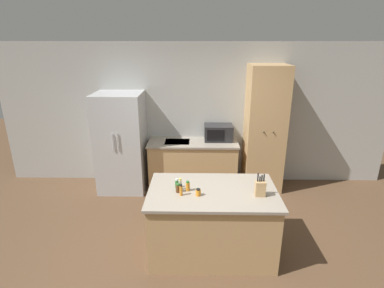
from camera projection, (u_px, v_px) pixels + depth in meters
The scene contains 14 objects.
ground_plane at pixel (193, 258), 3.79m from camera, with size 14.00×14.00×0.00m, color brown.
wall_back at pixel (195, 115), 5.56m from camera, with size 7.20×0.06×2.60m.
refrigerator at pixel (121, 143), 5.35m from camera, with size 0.82×0.76×1.77m.
back_counter at pixel (193, 164), 5.54m from camera, with size 1.62×0.63×0.88m.
pantry_cabinet at pixel (265, 130), 5.29m from camera, with size 0.66×0.62×2.24m.
kitchen_island at pixel (212, 221), 3.81m from camera, with size 1.58×0.98×0.88m.
microwave at pixel (218, 133), 5.43m from camera, with size 0.50×0.36×0.29m.
knife_block at pixel (260, 188), 3.50m from camera, with size 0.12×0.09×0.29m.
spice_bottle_tall_dark at pixel (188, 186), 3.63m from camera, with size 0.05×0.05×0.13m.
spice_bottle_short_red at pixel (198, 192), 3.53m from camera, with size 0.06×0.06×0.09m.
spice_bottle_amber_oil at pixel (180, 184), 3.65m from camera, with size 0.04×0.04×0.15m.
spice_bottle_green_herb at pixel (178, 188), 3.60m from camera, with size 0.06×0.06×0.11m.
spice_bottle_pale_salt at pixel (181, 190), 3.52m from camera, with size 0.04×0.04×0.14m.
spice_bottle_orange_cap at pixel (177, 183), 3.71m from camera, with size 0.04×0.04×0.12m.
Camera 1 is at (0.04, -3.10, 2.62)m, focal length 28.00 mm.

